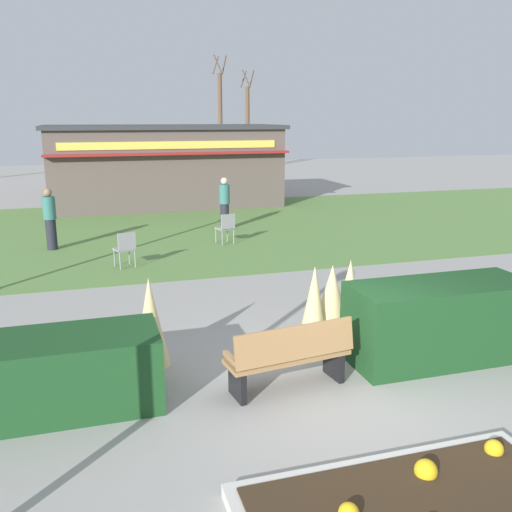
# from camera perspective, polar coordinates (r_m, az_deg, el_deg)

# --- Properties ---
(ground_plane) EXTENTS (80.00, 80.00, 0.00)m
(ground_plane) POSITION_cam_1_polar(r_m,az_deg,el_deg) (7.78, 9.35, -13.30)
(ground_plane) COLOR #999691
(lawn_patch) EXTENTS (36.00, 12.00, 0.01)m
(lawn_patch) POSITION_cam_1_polar(r_m,az_deg,el_deg) (18.50, -6.69, 2.87)
(lawn_patch) COLOR #5B8442
(lawn_patch) RESTS_ON ground_plane
(park_bench) EXTENTS (1.76, 0.75, 0.95)m
(park_bench) POSITION_cam_1_polar(r_m,az_deg,el_deg) (7.48, 3.52, -10.21)
(park_bench) COLOR #9E7547
(park_bench) RESTS_ON ground_plane
(hedge_left) EXTENTS (2.53, 1.10, 0.95)m
(hedge_left) POSITION_cam_1_polar(r_m,az_deg,el_deg) (7.42, -19.83, -11.30)
(hedge_left) COLOR #19421E
(hedge_left) RESTS_ON ground_plane
(hedge_right) EXTENTS (2.77, 1.10, 1.18)m
(hedge_right) POSITION_cam_1_polar(r_m,az_deg,el_deg) (8.80, 18.36, -6.36)
(hedge_right) COLOR #19421E
(hedge_right) RESTS_ON ground_plane
(ornamental_grass_behind_left) EXTENTS (0.53, 0.53, 1.34)m
(ornamental_grass_behind_left) POSITION_cam_1_polar(r_m,az_deg,el_deg) (8.24, -10.78, -6.67)
(ornamental_grass_behind_left) COLOR #D1BC7F
(ornamental_grass_behind_left) RESTS_ON ground_plane
(ornamental_grass_behind_right) EXTENTS (0.74, 0.74, 1.32)m
(ornamental_grass_behind_right) POSITION_cam_1_polar(r_m,az_deg,el_deg) (8.92, 7.75, -5.01)
(ornamental_grass_behind_right) COLOR #D1BC7F
(ornamental_grass_behind_right) RESTS_ON ground_plane
(ornamental_grass_behind_center) EXTENTS (0.54, 0.54, 1.36)m
(ornamental_grass_behind_center) POSITION_cam_1_polar(r_m,az_deg,el_deg) (8.66, 5.95, -5.39)
(ornamental_grass_behind_center) COLOR #D1BC7F
(ornamental_grass_behind_center) RESTS_ON ground_plane
(ornamental_grass_behind_far) EXTENTS (0.63, 0.63, 1.36)m
(ornamental_grass_behind_far) POSITION_cam_1_polar(r_m,az_deg,el_deg) (9.11, 9.53, -4.53)
(ornamental_grass_behind_far) COLOR #D1BC7F
(ornamental_grass_behind_far) RESTS_ON ground_plane
(food_kiosk) EXTENTS (9.38, 4.38, 3.26)m
(food_kiosk) POSITION_cam_1_polar(r_m,az_deg,el_deg) (23.46, -9.30, 9.16)
(food_kiosk) COLOR #594C47
(food_kiosk) RESTS_ON ground_plane
(cafe_chair_west) EXTENTS (0.54, 0.54, 0.89)m
(cafe_chair_west) POSITION_cam_1_polar(r_m,az_deg,el_deg) (15.96, -3.07, 3.08)
(cafe_chair_west) COLOR gray
(cafe_chair_west) RESTS_ON ground_plane
(cafe_chair_east) EXTENTS (0.55, 0.55, 0.89)m
(cafe_chair_east) POSITION_cam_1_polar(r_m,az_deg,el_deg) (13.75, -13.24, 0.94)
(cafe_chair_east) COLOR gray
(cafe_chair_east) RESTS_ON ground_plane
(person_strolling) EXTENTS (0.34, 0.34, 1.69)m
(person_strolling) POSITION_cam_1_polar(r_m,az_deg,el_deg) (16.23, -20.36, 3.60)
(person_strolling) COLOR #23232D
(person_strolling) RESTS_ON ground_plane
(person_standing) EXTENTS (0.34, 0.34, 1.69)m
(person_standing) POSITION_cam_1_polar(r_m,az_deg,el_deg) (18.04, -3.25, 5.42)
(person_standing) COLOR #23232D
(person_standing) RESTS_ON ground_plane
(parked_car_west_slot) EXTENTS (4.20, 2.07, 1.20)m
(parked_car_west_slot) POSITION_cam_1_polar(r_m,az_deg,el_deg) (30.48, -15.46, 8.03)
(parked_car_west_slot) COLOR maroon
(parked_car_west_slot) RESTS_ON ground_plane
(tree_left_bg) EXTENTS (0.91, 0.96, 6.66)m
(tree_left_bg) POSITION_cam_1_polar(r_m,az_deg,el_deg) (39.25, -0.88, 13.14)
(tree_left_bg) COLOR brown
(tree_left_bg) RESTS_ON ground_plane
(tree_right_bg) EXTENTS (0.91, 0.96, 7.39)m
(tree_right_bg) POSITION_cam_1_polar(r_m,az_deg,el_deg) (37.26, -3.68, 13.62)
(tree_right_bg) COLOR brown
(tree_right_bg) RESTS_ON ground_plane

